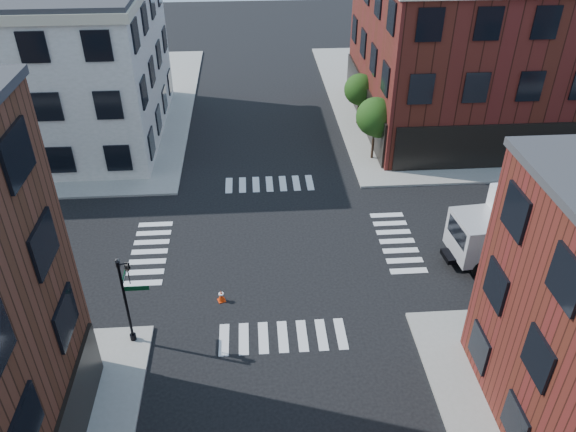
# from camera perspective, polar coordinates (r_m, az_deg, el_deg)

# --- Properties ---
(ground) EXTENTS (120.00, 120.00, 0.00)m
(ground) POSITION_cam_1_polar(r_m,az_deg,el_deg) (31.73, -1.34, -3.11)
(ground) COLOR black
(ground) RESTS_ON ground
(sidewalk_ne) EXTENTS (30.00, 30.00, 0.15)m
(sidewalk_ne) POSITION_cam_1_polar(r_m,az_deg,el_deg) (54.77, 20.38, 11.32)
(sidewalk_ne) COLOR gray
(sidewalk_ne) RESTS_ON ground
(sidewalk_nw) EXTENTS (30.00, 30.00, 0.15)m
(sidewalk_nw) POSITION_cam_1_polar(r_m,az_deg,el_deg) (53.93, -25.87, 9.70)
(sidewalk_nw) COLOR gray
(sidewalk_nw) RESTS_ON ground
(building_ne) EXTENTS (25.00, 16.00, 12.00)m
(building_ne) POSITION_cam_1_polar(r_m,az_deg,el_deg) (48.48, 23.40, 15.45)
(building_ne) COLOR #4A1C12
(building_ne) RESTS_ON ground
(building_nw) EXTENTS (22.00, 16.00, 11.00)m
(building_nw) POSITION_cam_1_polar(r_m,az_deg,el_deg) (47.10, -27.06, 13.42)
(building_nw) COLOR beige
(building_nw) RESTS_ON ground
(tree_near) EXTENTS (2.69, 2.69, 4.49)m
(tree_near) POSITION_cam_1_polar(r_m,az_deg,el_deg) (39.72, 8.94, 9.73)
(tree_near) COLOR black
(tree_near) RESTS_ON ground
(tree_far) EXTENTS (2.43, 2.43, 4.07)m
(tree_far) POSITION_cam_1_polar(r_m,az_deg,el_deg) (45.25, 7.36, 12.48)
(tree_far) COLOR black
(tree_far) RESTS_ON ground
(signal_pole) EXTENTS (1.29, 1.24, 4.60)m
(signal_pole) POSITION_cam_1_polar(r_m,az_deg,el_deg) (25.34, -16.10, -7.45)
(signal_pole) COLOR black
(signal_pole) RESTS_ON ground
(box_truck) EXTENTS (9.16, 3.47, 4.07)m
(box_truck) POSITION_cam_1_polar(r_m,az_deg,el_deg) (32.61, 24.08, -0.78)
(box_truck) COLOR silver
(box_truck) RESTS_ON ground
(traffic_cone) EXTENTS (0.47, 0.47, 0.67)m
(traffic_cone) POSITION_cam_1_polar(r_m,az_deg,el_deg) (28.20, -6.80, -8.04)
(traffic_cone) COLOR red
(traffic_cone) RESTS_ON ground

